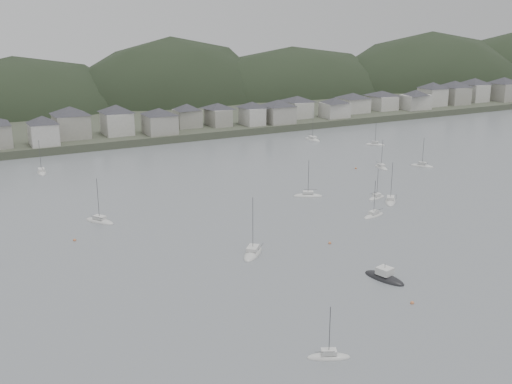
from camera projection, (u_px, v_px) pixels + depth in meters
ground at (479, 347)px, 96.68m from camera, size 900.00×900.00×0.00m
far_shore_land at (74, 103)px, 347.08m from camera, size 900.00×250.00×3.00m
forested_ridge at (95, 132)px, 331.04m from camera, size 851.55×103.94×102.57m
waterfront_town at (243, 111)px, 272.72m from camera, size 451.48×28.46×12.92m
sailboat_lead at (312, 140)px, 253.40m from camera, size 3.50×9.53×12.81m
moored_fleet at (290, 235)px, 145.30m from camera, size 221.07×173.14×13.71m
motor_launch_far at (384, 278)px, 121.43m from camera, size 5.41×9.71×4.17m
mooring_buoys at (281, 246)px, 137.98m from camera, size 160.55×134.64×0.70m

